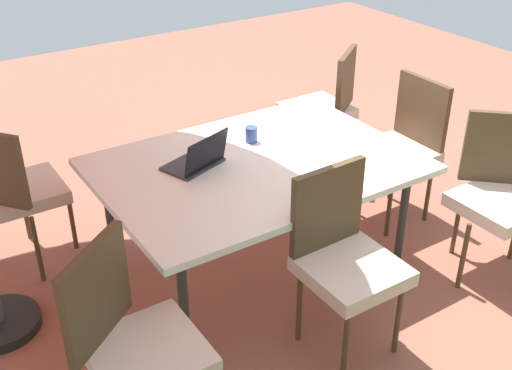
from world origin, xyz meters
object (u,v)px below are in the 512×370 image
dining_table (256,170)px  chair_southeast (14,187)px  chair_northeast (133,340)px  cup (251,134)px  chair_north (344,254)px  laptop (198,160)px  chair_southwest (325,104)px  chair_west (403,143)px  chair_northwest (499,190)px

dining_table → chair_southeast: size_ratio=1.81×
chair_northeast → cup: (-1.23, -1.01, 0.23)m
chair_southeast → chair_north: bearing=179.1°
chair_northeast → cup: chair_northeast is taller
laptop → chair_southwest: bearing=-174.0°
chair_west → chair_northwest: 0.77m
chair_southeast → chair_northwest: (-2.38, 1.58, 0.00)m
cup → chair_northeast: bearing=39.4°
chair_west → chair_southwest: bearing=-179.1°
chair_north → chair_southeast: size_ratio=1.00×
chair_southeast → cup: 1.44m
chair_northwest → laptop: 1.77m
chair_southwest → laptop: size_ratio=2.56×
chair_northwest → cup: (1.08, -1.01, 0.23)m
chair_north → chair_southwest: size_ratio=1.00×
chair_north → cup: 1.05m
dining_table → chair_northeast: 1.35m
dining_table → cup: size_ratio=18.12×
chair_north → chair_southeast: (1.20, -1.58, 0.00)m
chair_northeast → chair_southeast: size_ratio=1.00×
chair_west → cup: bearing=-102.7°
dining_table → chair_north: (-0.02, 0.77, -0.14)m
chair_west → chair_north: 1.39m
chair_west → chair_southwest: size_ratio=1.00×
chair_northwest → dining_table: bearing=-170.0°
chair_northwest → laptop: (1.51, -0.90, 0.23)m
chair_northeast → chair_southwest: 2.78m
chair_southeast → laptop: (-0.87, 0.68, 0.23)m
dining_table → chair_southeast: 1.44m
dining_table → laptop: (0.31, -0.13, 0.09)m
chair_northeast → cup: 1.61m
chair_southwest → chair_north: bearing=17.9°
chair_southwest → chair_southeast: bearing=-36.0°
chair_southeast → cup: bearing=-151.5°
dining_table → chair_west: size_ratio=1.81×
chair_northeast → chair_west: size_ratio=1.00×
chair_northeast → chair_northwest: 2.31m
chair_north → chair_west: bearing=32.0°
chair_southeast → chair_southwest: same height
dining_table → chair_northwest: size_ratio=1.81×
laptop → cup: size_ratio=3.93×
chair_north → laptop: size_ratio=2.56×
chair_west → chair_north: same height
chair_north → chair_northwest: same height
dining_table → chair_northeast: (1.10, 0.76, -0.14)m
chair_southeast → chair_northwest: bearing=-161.6°
chair_northeast → chair_west: 2.40m
chair_north → laptop: 0.99m
chair_southeast → laptop: bearing=-166.2°
chair_west → laptop: bearing=-94.5°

